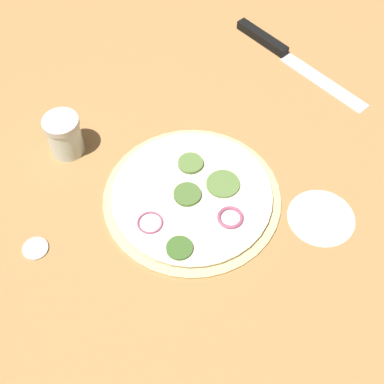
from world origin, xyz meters
TOP-DOWN VIEW (x-y plane):
  - ground_plane at (0.00, 0.00)m, footprint 3.00×3.00m
  - pizza at (0.00, 0.00)m, footprint 0.29×0.29m
  - knife at (-0.28, 0.29)m, footprint 0.31×0.15m
  - spice_jar at (-0.17, -0.17)m, footprint 0.06×0.06m
  - loose_cap at (0.01, -0.26)m, footprint 0.04×0.04m
  - flour_patch at (0.11, 0.18)m, footprint 0.11×0.11m

SIDE VIEW (x-z plane):
  - ground_plane at x=0.00m, z-range 0.00..0.00m
  - flour_patch at x=0.11m, z-range 0.00..0.00m
  - loose_cap at x=0.01m, z-range 0.00..0.01m
  - pizza at x=0.00m, z-range 0.00..0.02m
  - knife at x=-0.28m, z-range 0.00..0.02m
  - spice_jar at x=-0.17m, z-range 0.00..0.08m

